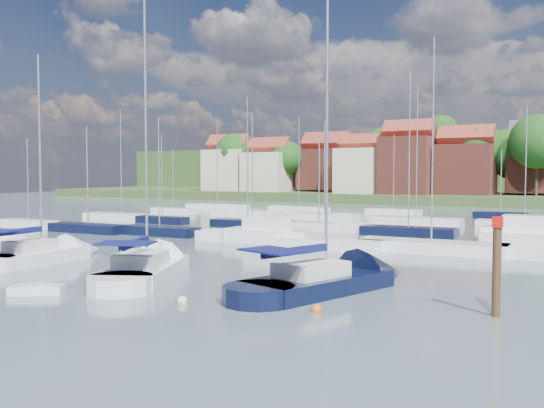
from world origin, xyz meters
The scene contains 12 objects.
ground centered at (0.00, 40.00, 0.00)m, with size 260.00×260.00×0.00m, color #4A5D64.
sailboat_left centered at (-13.18, 4.35, 0.36)m, with size 3.34×10.93×14.73m.
sailboat_centre centered at (-3.69, 3.46, 0.35)m, with size 7.94×12.69×16.82m.
sailboat_navy centered at (7.53, 4.76, 0.35)m, with size 7.05×13.00×17.39m.
tender centered at (-4.84, -3.78, 0.21)m, with size 2.77×2.30×0.55m.
timber_piling centered at (15.50, 2.05, 1.07)m, with size 0.40×0.40×6.36m.
buoy_c centered at (-4.01, -0.16, 0.00)m, with size 0.48×0.48×0.48m, color #D85914.
buoy_d centered at (2.67, -2.12, 0.00)m, with size 0.48×0.48×0.48m, color beige.
buoy_e centered at (5.14, 5.49, 0.00)m, with size 0.49×0.49×0.49m, color beige.
buoy_f centered at (8.70, -0.76, 0.00)m, with size 0.48×0.48×0.48m, color #D85914.
marina_field centered at (1.91, 35.15, 0.43)m, with size 79.62×41.41×15.93m.
far_shore_town centered at (2.23, 132.67, 4.61)m, with size 212.46×90.00×22.27m.
Camera 1 is at (19.21, -23.92, 5.92)m, focal length 40.00 mm.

